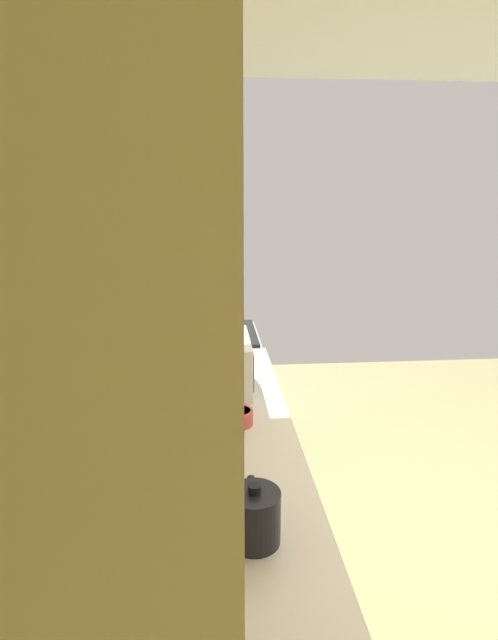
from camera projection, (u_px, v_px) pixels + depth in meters
name	position (u px, v px, depth m)	size (l,w,h in m)	color
wall_back	(117.00, 334.00, 1.84)	(4.23, 0.12, 2.71)	beige
counter_run	(222.00, 616.00, 1.68)	(3.22, 0.66, 0.90)	tan
upper_cabinets	(157.00, 209.00, 1.31)	(2.20, 0.32, 0.63)	tan
oven_range	(215.00, 391.00, 3.55)	(0.68, 0.64, 1.08)	#B7BABF
microwave	(212.00, 363.00, 2.49)	(0.47, 0.40, 0.26)	white
bowl	(239.00, 416.00, 2.10)	(0.12, 0.12, 0.07)	#D84C47
kettle	(254.00, 516.00, 1.38)	(0.21, 0.15, 0.18)	black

